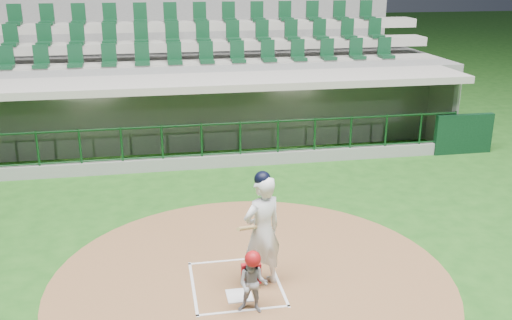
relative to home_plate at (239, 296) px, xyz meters
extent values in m
plane|color=#1C4E16|center=(0.00, 0.70, -0.02)|extent=(120.00, 120.00, 0.00)
cylinder|color=brown|center=(0.30, 0.50, -0.02)|extent=(7.20, 7.20, 0.01)
cube|color=white|center=(0.00, 0.00, 0.00)|extent=(0.43, 0.43, 0.02)
cube|color=white|center=(-0.75, 0.40, 0.00)|extent=(0.05, 1.80, 0.01)
cube|color=white|center=(0.75, 0.40, 0.00)|extent=(0.05, 1.80, 0.01)
cube|color=white|center=(0.00, 1.25, 0.00)|extent=(1.55, 0.05, 0.01)
cube|color=white|center=(0.00, -0.45, 0.00)|extent=(1.55, 0.05, 0.01)
cube|color=slate|center=(0.00, 8.20, -0.57)|extent=(15.00, 3.00, 0.10)
cube|color=gray|center=(0.00, 9.80, 0.83)|extent=(15.00, 0.20, 2.70)
cube|color=#A7A494|center=(0.00, 9.68, 1.08)|extent=(13.50, 0.04, 0.90)
cube|color=slate|center=(7.50, 8.20, 0.83)|extent=(0.20, 3.00, 2.70)
cube|color=gray|center=(0.00, 7.95, 2.28)|extent=(15.40, 3.50, 0.20)
cube|color=gray|center=(0.00, 6.65, 0.13)|extent=(15.00, 0.15, 0.40)
cube|color=black|center=(0.00, 6.65, 1.70)|extent=(15.00, 0.01, 0.95)
cube|color=brown|center=(0.00, 9.25, -0.30)|extent=(12.75, 0.40, 0.45)
cube|color=white|center=(-3.00, 8.20, 2.15)|extent=(1.30, 0.35, 0.04)
cube|color=white|center=(3.00, 8.20, 2.15)|extent=(1.30, 0.35, 0.04)
cube|color=black|center=(7.80, 6.60, 0.58)|extent=(1.80, 0.18, 1.20)
imported|color=#AB1612|center=(-1.59, 8.86, 0.42)|extent=(1.19, 0.81, 1.88)
imported|color=maroon|center=(2.02, 9.10, 0.24)|extent=(0.81, 0.59, 1.52)
imported|color=#9C1310|center=(4.45, 9.23, 0.29)|extent=(1.52, 0.51, 1.63)
cube|color=slate|center=(0.00, 11.45, 1.13)|extent=(17.00, 6.50, 2.50)
cube|color=gray|center=(0.00, 9.95, 2.28)|extent=(16.60, 0.95, 0.30)
cube|color=gray|center=(0.00, 10.90, 2.83)|extent=(16.60, 0.95, 0.30)
cube|color=gray|center=(0.00, 11.85, 3.38)|extent=(16.60, 0.95, 0.30)
cube|color=slate|center=(0.00, 14.80, 2.50)|extent=(17.00, 0.25, 5.05)
imported|color=white|center=(0.45, 0.31, 1.01)|extent=(0.88, 0.75, 2.03)
sphere|color=black|center=(0.45, 0.31, 1.96)|extent=(0.28, 0.28, 0.28)
cylinder|color=tan|center=(0.20, 0.06, 1.23)|extent=(0.58, 0.79, 0.39)
imported|color=#939398|center=(0.14, -0.49, 0.49)|extent=(0.59, 0.53, 1.01)
sphere|color=#A91215|center=(0.14, -0.49, 0.95)|extent=(0.26, 0.26, 0.26)
cube|color=#A81219|center=(0.14, -0.34, 0.60)|extent=(0.32, 0.10, 0.35)
camera|label=1|loc=(-1.25, -8.33, 5.27)|focal=40.00mm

